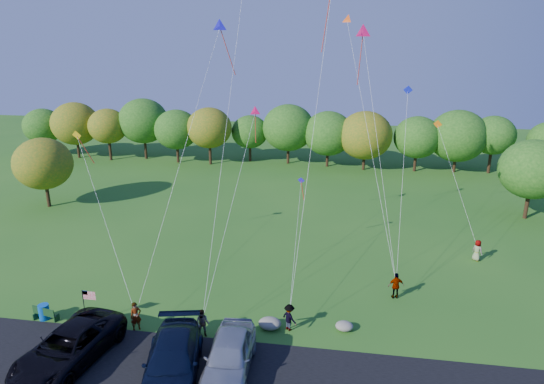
{
  "coord_description": "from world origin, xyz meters",
  "views": [
    {
      "loc": [
        7.24,
        -23.65,
        16.37
      ],
      "look_at": [
        2.53,
        6.0,
        6.61
      ],
      "focal_mm": 32.0,
      "sensor_mm": 36.0,
      "label": 1
    }
  ],
  "objects_px": {
    "minivan_silver": "(229,356)",
    "trash_barrel": "(44,312)",
    "minivan_navy": "(172,362)",
    "flyer_d": "(396,286)",
    "flyer_a": "(136,316)",
    "park_bench": "(44,314)",
    "minivan_dark": "(69,347)",
    "flyer_c": "(289,317)",
    "flyer_b": "(203,323)",
    "flyer_e": "(477,250)"
  },
  "relations": [
    {
      "from": "minivan_navy",
      "to": "minivan_silver",
      "type": "xyz_separation_m",
      "value": [
        2.67,
        0.89,
        0.01
      ]
    },
    {
      "from": "minivan_dark",
      "to": "flyer_b",
      "type": "distance_m",
      "value": 7.02
    },
    {
      "from": "minivan_silver",
      "to": "flyer_e",
      "type": "height_order",
      "value": "minivan_silver"
    },
    {
      "from": "minivan_navy",
      "to": "flyer_d",
      "type": "bearing_deg",
      "value": 28.02
    },
    {
      "from": "flyer_e",
      "to": "flyer_a",
      "type": "bearing_deg",
      "value": 78.19
    },
    {
      "from": "flyer_c",
      "to": "flyer_d",
      "type": "xyz_separation_m",
      "value": [
        6.4,
        4.64,
        0.08
      ]
    },
    {
      "from": "minivan_dark",
      "to": "park_bench",
      "type": "height_order",
      "value": "minivan_dark"
    },
    {
      "from": "flyer_d",
      "to": "flyer_c",
      "type": "bearing_deg",
      "value": 22.53
    },
    {
      "from": "minivan_dark",
      "to": "flyer_a",
      "type": "bearing_deg",
      "value": 66.58
    },
    {
      "from": "minivan_silver",
      "to": "flyer_b",
      "type": "bearing_deg",
      "value": 124.98
    },
    {
      "from": "minivan_silver",
      "to": "trash_barrel",
      "type": "bearing_deg",
      "value": 162.59
    },
    {
      "from": "minivan_dark",
      "to": "park_bench",
      "type": "distance_m",
      "value": 5.02
    },
    {
      "from": "flyer_a",
      "to": "park_bench",
      "type": "height_order",
      "value": "flyer_a"
    },
    {
      "from": "flyer_a",
      "to": "flyer_d",
      "type": "height_order",
      "value": "flyer_d"
    },
    {
      "from": "flyer_d",
      "to": "flyer_e",
      "type": "relative_size",
      "value": 1.09
    },
    {
      "from": "minivan_dark",
      "to": "flyer_a",
      "type": "height_order",
      "value": "minivan_dark"
    },
    {
      "from": "minivan_silver",
      "to": "park_bench",
      "type": "relative_size",
      "value": 3.47
    },
    {
      "from": "minivan_silver",
      "to": "park_bench",
      "type": "distance_m",
      "value": 12.42
    },
    {
      "from": "flyer_d",
      "to": "trash_barrel",
      "type": "bearing_deg",
      "value": 2.0
    },
    {
      "from": "minivan_dark",
      "to": "flyer_d",
      "type": "height_order",
      "value": "minivan_dark"
    },
    {
      "from": "minivan_navy",
      "to": "flyer_d",
      "type": "distance_m",
      "value": 15.16
    },
    {
      "from": "minivan_dark",
      "to": "flyer_c",
      "type": "relative_size",
      "value": 4.08
    },
    {
      "from": "flyer_d",
      "to": "trash_barrel",
      "type": "height_order",
      "value": "flyer_d"
    },
    {
      "from": "minivan_dark",
      "to": "flyer_e",
      "type": "bearing_deg",
      "value": 43.11
    },
    {
      "from": "minivan_silver",
      "to": "trash_barrel",
      "type": "relative_size",
      "value": 5.98
    },
    {
      "from": "minivan_navy",
      "to": "flyer_a",
      "type": "xyz_separation_m",
      "value": [
        -3.58,
        3.74,
        -0.13
      ]
    },
    {
      "from": "minivan_silver",
      "to": "park_bench",
      "type": "bearing_deg",
      "value": 163.27
    },
    {
      "from": "flyer_d",
      "to": "flyer_a",
      "type": "bearing_deg",
      "value": 8.25
    },
    {
      "from": "minivan_dark",
      "to": "flyer_e",
      "type": "xyz_separation_m",
      "value": [
        23.87,
        16.09,
        -0.16
      ]
    },
    {
      "from": "trash_barrel",
      "to": "flyer_a",
      "type": "bearing_deg",
      "value": -1.85
    },
    {
      "from": "minivan_silver",
      "to": "flyer_a",
      "type": "relative_size",
      "value": 3.23
    },
    {
      "from": "flyer_a",
      "to": "flyer_c",
      "type": "height_order",
      "value": "flyer_a"
    },
    {
      "from": "flyer_b",
      "to": "flyer_c",
      "type": "distance_m",
      "value": 4.98
    },
    {
      "from": "minivan_dark",
      "to": "minivan_navy",
      "type": "height_order",
      "value": "minivan_navy"
    },
    {
      "from": "minivan_navy",
      "to": "flyer_b",
      "type": "bearing_deg",
      "value": 71.62
    },
    {
      "from": "flyer_d",
      "to": "minivan_silver",
      "type": "bearing_deg",
      "value": 31.44
    },
    {
      "from": "minivan_navy",
      "to": "trash_barrel",
      "type": "relative_size",
      "value": 6.92
    },
    {
      "from": "minivan_navy",
      "to": "trash_barrel",
      "type": "height_order",
      "value": "minivan_navy"
    },
    {
      "from": "flyer_e",
      "to": "park_bench",
      "type": "height_order",
      "value": "flyer_e"
    },
    {
      "from": "flyer_c",
      "to": "park_bench",
      "type": "xyz_separation_m",
      "value": [
        -14.6,
        -1.38,
        -0.33
      ]
    },
    {
      "from": "minivan_navy",
      "to": "flyer_a",
      "type": "bearing_deg",
      "value": 121.64
    },
    {
      "from": "flyer_b",
      "to": "flyer_d",
      "type": "bearing_deg",
      "value": 31.56
    },
    {
      "from": "minivan_silver",
      "to": "flyer_e",
      "type": "bearing_deg",
      "value": 41.72
    },
    {
      "from": "trash_barrel",
      "to": "minivan_dark",
      "type": "bearing_deg",
      "value": -43.1
    },
    {
      "from": "flyer_e",
      "to": "flyer_b",
      "type": "bearing_deg",
      "value": 83.48
    },
    {
      "from": "minivan_navy",
      "to": "flyer_e",
      "type": "height_order",
      "value": "minivan_navy"
    },
    {
      "from": "flyer_a",
      "to": "flyer_b",
      "type": "xyz_separation_m",
      "value": [
        3.99,
        0.0,
        -0.05
      ]
    },
    {
      "from": "flyer_b",
      "to": "trash_barrel",
      "type": "bearing_deg",
      "value": -177.89
    },
    {
      "from": "park_bench",
      "to": "trash_barrel",
      "type": "distance_m",
      "value": 0.24
    },
    {
      "from": "minivan_dark",
      "to": "flyer_b",
      "type": "xyz_separation_m",
      "value": [
        6.15,
        3.38,
        -0.16
      ]
    }
  ]
}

